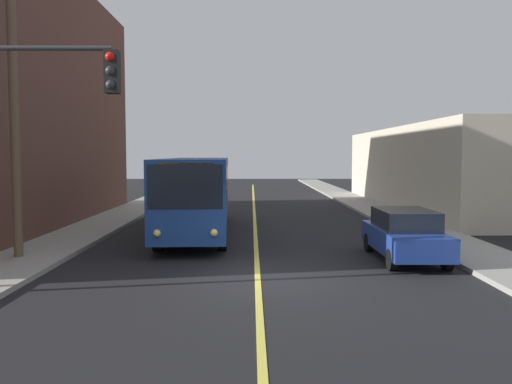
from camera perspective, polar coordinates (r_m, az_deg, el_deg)
name	(u,v)px	position (r m, az deg, el deg)	size (l,w,h in m)	color
ground_plane	(258,278)	(14.51, 0.18, -9.29)	(120.00, 120.00, 0.00)	black
sidewalk_left	(98,226)	(25.35, -16.76, -3.55)	(2.50, 90.00, 0.15)	gray
sidewalk_right	(411,226)	(25.45, 16.48, -3.52)	(2.50, 90.00, 0.15)	gray
lane_stripe_center	(254,215)	(29.31, -0.17, -2.51)	(0.16, 60.00, 0.01)	#D8CC4C
building_right_warehouse	(481,168)	(36.45, 23.23, 2.40)	(12.00, 23.55, 5.03)	beige
city_bus	(197,191)	(22.55, -6.38, 0.12)	(3.02, 12.23, 3.20)	navy
parked_car_blue	(405,234)	(17.35, 15.84, -4.41)	(1.82, 4.40, 1.62)	navy
utility_pole_near	(13,81)	(18.20, -24.85, 10.92)	(2.40, 0.28, 9.98)	brown
traffic_signal_left_corner	(30,114)	(13.65, -23.32, 7.74)	(3.75, 0.48, 6.00)	#2D2D33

